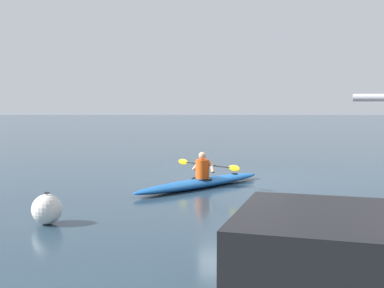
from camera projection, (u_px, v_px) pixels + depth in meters
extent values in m
plane|color=#233847|center=(242.00, 182.00, 14.58)|extent=(160.00, 160.00, 0.00)
ellipsoid|color=#1959A5|center=(201.00, 183.00, 13.70)|extent=(3.79, 3.87, 0.25)
torus|color=black|center=(202.00, 179.00, 13.71)|extent=(0.83, 0.83, 0.04)
cylinder|color=black|center=(234.00, 174.00, 14.69)|extent=(0.18, 0.18, 0.02)
cylinder|color=#E04C14|center=(202.00, 169.00, 13.70)|extent=(0.38, 0.38, 0.52)
sphere|color=tan|center=(202.00, 156.00, 13.67)|extent=(0.21, 0.21, 0.21)
cylinder|color=black|center=(207.00, 165.00, 13.84)|extent=(1.44, 1.40, 0.03)
ellipsoid|color=gold|center=(183.00, 162.00, 14.54)|extent=(0.31, 0.31, 0.17)
ellipsoid|color=gold|center=(234.00, 168.00, 13.13)|extent=(0.31, 0.31, 0.17)
cylinder|color=tan|center=(197.00, 165.00, 13.96)|extent=(0.32, 0.18, 0.34)
cylinder|color=tan|center=(212.00, 167.00, 13.55)|extent=(0.18, 0.31, 0.34)
sphere|color=silver|center=(47.00, 209.00, 9.53)|extent=(0.59, 0.59, 0.59)
torus|color=#333338|center=(46.00, 193.00, 9.51)|extent=(0.12, 0.12, 0.02)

